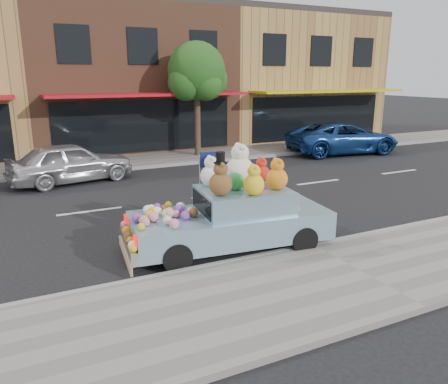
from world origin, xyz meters
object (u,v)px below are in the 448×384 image
street_tree (197,76)px  art_car (232,213)px  car_blue (343,138)px  car_silver (71,162)px

street_tree → art_car: size_ratio=1.12×
street_tree → art_car: 11.67m
car_blue → art_car: size_ratio=1.18×
car_silver → art_car: size_ratio=0.92×
car_silver → car_blue: size_ratio=0.78×
car_silver → art_car: art_car is taller
car_blue → art_car: bearing=137.0°
street_tree → car_silver: size_ratio=1.22×
car_silver → car_blue: (12.79, 0.53, 0.03)m
car_silver → car_blue: 12.80m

